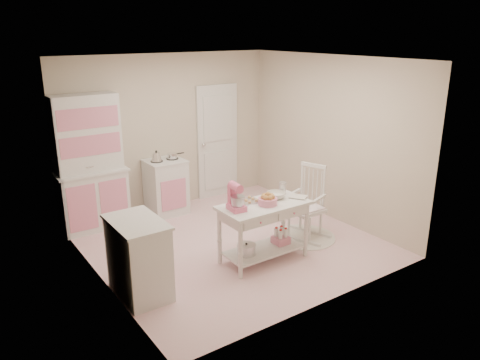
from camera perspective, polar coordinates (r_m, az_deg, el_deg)
name	(u,v)px	position (r m, az deg, el deg)	size (l,w,h in m)	color
room_shell	(231,131)	(6.33, -1.14, 5.94)	(3.84, 3.84, 2.62)	pink
door	(217,142)	(8.50, -2.77, 4.70)	(0.82, 0.05, 2.04)	silver
hutch	(90,164)	(7.36, -17.82, 1.91)	(1.06, 0.50, 2.08)	silver
stove	(166,187)	(7.89, -9.01, -0.79)	(0.62, 0.57, 0.92)	silver
base_cabinet	(139,258)	(5.56, -12.24, -9.26)	(0.54, 0.84, 0.92)	silver
lace_rug	(304,237)	(7.10, 7.84, -6.87)	(0.92, 0.92, 0.01)	white
rocking_chair	(306,203)	(6.89, 8.03, -2.76)	(0.48, 0.72, 1.10)	silver
work_table	(264,232)	(6.24, 2.89, -6.35)	(1.20, 0.60, 0.80)	silver
stand_mixer	(236,197)	(5.81, -0.43, -2.14)	(0.20, 0.28, 0.34)	#ED648E
cookie_tray	(247,202)	(6.13, 0.81, -2.64)	(0.34, 0.24, 0.02)	silver
bread_basket	(268,201)	(6.04, 3.40, -2.62)	(0.25, 0.25, 0.09)	pink
mixing_bowl	(276,195)	(6.28, 4.39, -1.87)	(0.26, 0.26, 0.08)	silver
metal_pitcher	(282,188)	(6.43, 5.20, -0.99)	(0.10, 0.10, 0.17)	silver
recipe_book	(296,199)	(6.26, 6.89, -2.30)	(0.17, 0.23, 0.02)	silver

